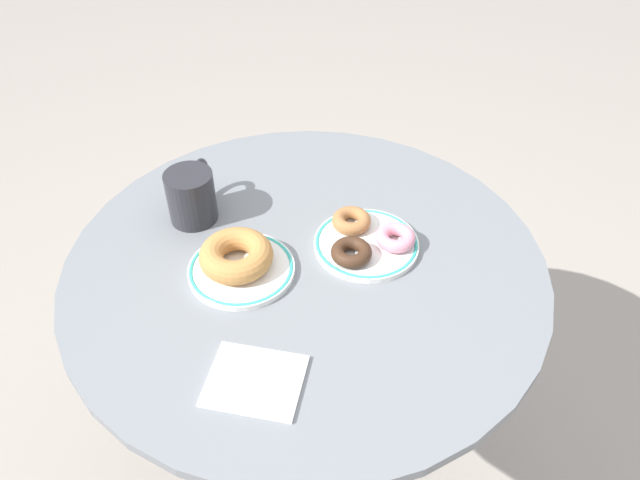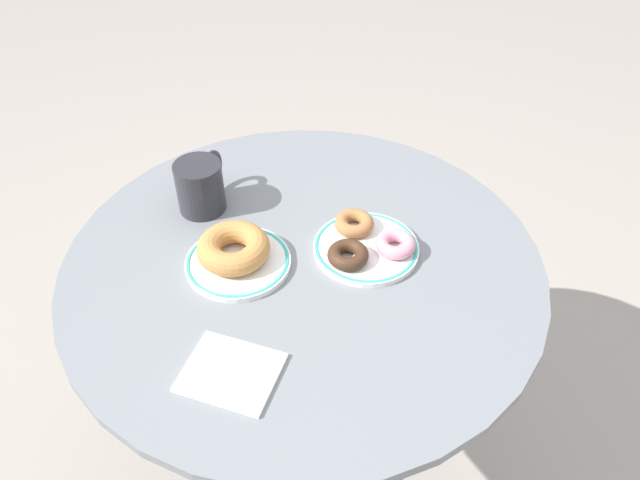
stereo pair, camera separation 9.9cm
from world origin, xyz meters
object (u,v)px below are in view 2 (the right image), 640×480
donut_cinnamon (354,223)px  plate_right (366,248)px  cafe_table (305,342)px  donut_old_fashioned (233,248)px  plate_left (238,262)px  coffee_mug (201,185)px  donut_chocolate (348,255)px  paper_napkin (231,372)px  donut_pink_frosted (395,244)px

donut_cinnamon → plate_right: bearing=-59.4°
cafe_table → donut_old_fashioned: 0.28m
plate_left → coffee_mug: bearing=124.2°
donut_old_fashioned → donut_chocolate: (0.19, 0.02, -0.01)m
donut_chocolate → paper_napkin: bearing=-120.7°
cafe_table → donut_old_fashioned: size_ratio=6.68×
plate_left → donut_old_fashioned: size_ratio=1.45×
donut_chocolate → coffee_mug: bearing=156.4°
plate_left → donut_old_fashioned: bearing=139.5°
donut_chocolate → cafe_table: bearing=175.7°
donut_chocolate → paper_napkin: 0.27m
cafe_table → donut_pink_frosted: 0.29m
plate_right → donut_pink_frosted: bearing=-3.8°
donut_pink_frosted → donut_cinnamon: bearing=148.4°
coffee_mug → donut_pink_frosted: bearing=-13.5°
cafe_table → donut_cinnamon: donut_cinnamon is taller
donut_old_fashioned → donut_pink_frosted: size_ratio=1.77×
donut_cinnamon → coffee_mug: bearing=171.9°
donut_chocolate → coffee_mug: coffee_mug is taller
cafe_table → donut_pink_frosted: donut_pink_frosted is taller
cafe_table → donut_chocolate: (0.08, -0.01, 0.24)m
plate_right → donut_pink_frosted: (0.05, -0.00, 0.02)m
donut_cinnamon → plate_left: bearing=-150.7°
plate_right → plate_left: bearing=-163.5°
donut_pink_frosted → donut_cinnamon: size_ratio=1.00×
paper_napkin → plate_left: bearing=100.2°
donut_pink_frosted → donut_cinnamon: same height
donut_pink_frosted → plate_right: bearing=176.2°
donut_old_fashioned → donut_chocolate: donut_old_fashioned is taller
donut_cinnamon → coffee_mug: coffee_mug is taller
plate_right → coffee_mug: 0.32m
coffee_mug → plate_right: bearing=-15.0°
cafe_table → plate_right: (0.10, 0.03, 0.23)m
donut_pink_frosted → donut_cinnamon: (-0.07, 0.04, 0.00)m
cafe_table → plate_left: 0.25m
donut_old_fashioned → donut_pink_frosted: 0.27m
donut_cinnamon → paper_napkin: bearing=-114.4°
plate_left → coffee_mug: 0.18m
plate_right → donut_old_fashioned: (-0.21, -0.05, 0.02)m
plate_left → cafe_table: bearing=15.0°
donut_cinnamon → coffee_mug: 0.28m
cafe_table → donut_pink_frosted: size_ratio=11.80×
donut_cinnamon → paper_napkin: donut_cinnamon is taller
plate_right → donut_pink_frosted: donut_pink_frosted is taller
plate_right → cafe_table: bearing=-162.1°
plate_right → coffee_mug: bearing=165.0°
plate_right → paper_napkin: 0.32m
donut_pink_frosted → coffee_mug: bearing=166.5°
donut_cinnamon → donut_chocolate: 0.08m
plate_left → donut_chocolate: donut_chocolate is taller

